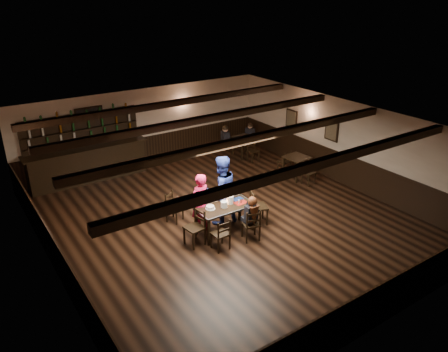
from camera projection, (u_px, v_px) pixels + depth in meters
ground at (225, 219)px, 11.98m from camera, size 10.00×10.00×0.00m
room_shell at (225, 160)px, 11.31m from camera, size 9.02×10.02×2.71m
dining_table at (225, 209)px, 11.10m from camera, size 1.49×0.76×0.75m
chair_near_left at (222, 232)px, 10.41m from camera, size 0.39×0.37×0.83m
chair_near_right at (252, 223)px, 10.79m from camera, size 0.49×0.48×0.86m
chair_end_left at (197, 224)px, 10.65m from camera, size 0.47×0.49×0.94m
chair_end_right at (256, 204)px, 11.57m from camera, size 0.57×0.58×0.97m
chair_far_pushed at (172, 204)px, 11.74m from camera, size 0.52×0.51×0.82m
woman_pink at (200, 203)px, 11.09m from camera, size 0.65×0.49×1.61m
man_blue at (221, 190)px, 11.47m from camera, size 0.95×0.75×1.90m
seated_person at (252, 211)px, 10.72m from camera, size 0.31×0.47×0.76m
cake at (210, 207)px, 10.92m from camera, size 0.26×0.26×0.08m
plate_stack_a at (224, 204)px, 10.99m from camera, size 0.17×0.17×0.16m
plate_stack_b at (230, 200)px, 11.17m from camera, size 0.18×0.18×0.21m
tea_light at (226, 203)px, 11.16m from camera, size 0.05×0.05×0.06m
salt_shaker at (239, 201)px, 11.21m from camera, size 0.04×0.04×0.09m
pepper_shaker at (241, 201)px, 11.24m from camera, size 0.04×0.04×0.09m
drink_glass at (232, 199)px, 11.34m from camera, size 0.07×0.07×0.11m
menu_red at (241, 202)px, 11.25m from camera, size 0.35×0.26×0.00m
menu_blue at (238, 199)px, 11.44m from camera, size 0.29×0.21×0.00m
bar_counter at (87, 159)px, 14.13m from camera, size 3.93×0.70×2.20m
back_table_a at (297, 160)px, 14.30m from camera, size 0.80×0.80×0.75m
back_table_b at (244, 140)px, 16.14m from camera, size 0.72×0.72×0.75m
bg_patron_left at (225, 136)px, 15.88m from camera, size 0.32×0.43×0.79m
bg_patron_right at (250, 132)px, 16.50m from camera, size 0.27×0.37×0.68m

